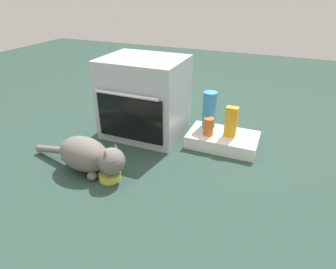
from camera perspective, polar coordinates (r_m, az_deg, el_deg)
The scene contains 8 objects.
ground at distance 2.22m, azimuth -9.74°, elevation -4.10°, with size 8.00×8.00×0.00m, color #284238.
oven at distance 2.39m, azimuth -4.70°, elevation 7.35°, with size 0.65×0.56×0.65m.
pantry_cabinet at distance 2.33m, azimuth 10.82°, elevation -1.04°, with size 0.54×0.33×0.10m, color white.
food_bowl at distance 1.96m, azimuth -11.52°, elevation -7.94°, with size 0.15×0.15×0.08m.
cat at distance 2.01m, azimuth -15.51°, elevation -4.02°, with size 0.82×0.28×0.26m.
juice_carton at distance 2.25m, azimuth 12.46°, elevation 2.48°, with size 0.09×0.06×0.24m, color orange.
sauce_jar at distance 2.25m, azimuth 8.07°, elevation 1.59°, with size 0.08×0.08×0.14m, color #D16023.
water_bottle at distance 2.35m, azimuth 8.24°, elevation 4.91°, with size 0.11×0.11×0.30m, color #388CD1.
Camera 1 is at (1.06, -1.57, 1.16)m, focal length 30.59 mm.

